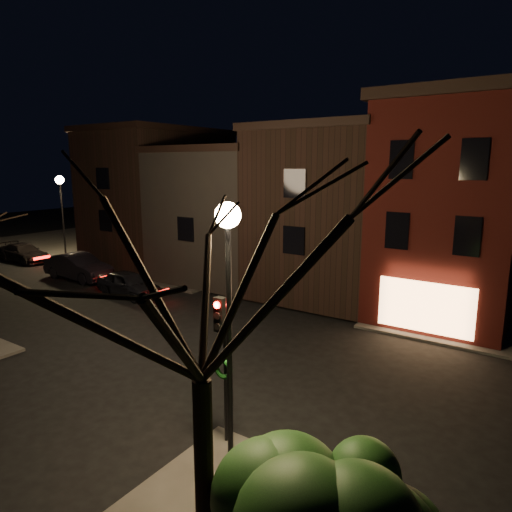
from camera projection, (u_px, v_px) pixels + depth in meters
The scene contains 13 objects.
ground at pixel (201, 339), 19.79m from camera, with size 120.00×120.00×0.00m, color black.
sidewalk_far_left at pixel (181, 237), 47.01m from camera, with size 30.00×30.00×0.12m, color #2D2B28.
corner_building at pixel (453, 207), 22.03m from camera, with size 6.50×8.50×10.50m.
row_building_a at pixel (337, 210), 26.54m from camera, with size 7.30×10.30×9.40m.
row_building_b at pixel (237, 211), 30.62m from camera, with size 7.80×10.30×8.40m.
row_building_c at pixel (160, 196), 34.46m from camera, with size 7.30×10.30×9.90m.
street_lamp_near at pixel (228, 264), 10.49m from camera, with size 0.60×0.60×6.48m.
street_lamp_far at pixel (61, 195), 34.24m from camera, with size 0.60×0.60×6.48m.
traffic_signal at pixel (223, 348), 11.69m from camera, with size 0.58×0.38×4.05m.
bare_tree_right at pixel (198, 243), 7.56m from camera, with size 6.40×6.40×8.50m.
parked_car_a at pixel (129, 284), 26.10m from camera, with size 1.71×4.25×1.45m, color black.
parked_car_b at pixel (79, 267), 29.82m from camera, with size 1.80×5.16×1.70m, color black.
parked_car_c at pixel (24, 253), 35.33m from camera, with size 1.97×4.85×1.41m, color black.
Camera 1 is at (12.47, -14.14, 7.42)m, focal length 32.00 mm.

